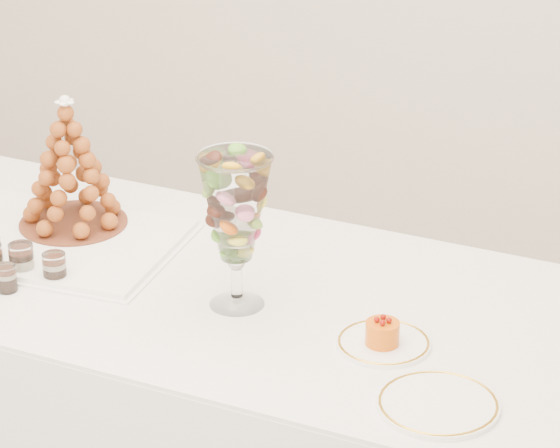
% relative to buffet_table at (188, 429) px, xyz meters
% --- Properties ---
extents(buffet_table, '(2.22, 0.93, 0.83)m').
position_rel_buffet_table_xyz_m(buffet_table, '(0.00, 0.00, 0.00)').
color(buffet_table, white).
rests_on(buffet_table, ground).
extents(lace_tray, '(0.60, 0.47, 0.02)m').
position_rel_buffet_table_xyz_m(lace_tray, '(-0.36, 0.03, 0.43)').
color(lace_tray, white).
rests_on(lace_tray, buffet_table).
extents(macaron_vase, '(0.16, 0.16, 0.35)m').
position_rel_buffet_table_xyz_m(macaron_vase, '(0.17, -0.07, 0.65)').
color(macaron_vase, white).
rests_on(macaron_vase, buffet_table).
extents(cake_plate, '(0.20, 0.20, 0.01)m').
position_rel_buffet_table_xyz_m(cake_plate, '(0.53, -0.11, 0.42)').
color(cake_plate, white).
rests_on(cake_plate, buffet_table).
extents(spare_plate, '(0.24, 0.24, 0.01)m').
position_rel_buffet_table_xyz_m(spare_plate, '(0.71, -0.29, 0.42)').
color(spare_plate, white).
rests_on(spare_plate, buffet_table).
extents(verrine_b, '(0.06, 0.06, 0.08)m').
position_rel_buffet_table_xyz_m(verrine_b, '(-0.35, -0.14, 0.46)').
color(verrine_b, white).
rests_on(verrine_b, buffet_table).
extents(verrine_c, '(0.06, 0.06, 0.07)m').
position_rel_buffet_table_xyz_m(verrine_c, '(-0.25, -0.14, 0.45)').
color(verrine_c, white).
rests_on(verrine_c, buffet_table).
extents(verrine_e, '(0.05, 0.05, 0.06)m').
position_rel_buffet_table_xyz_m(verrine_e, '(-0.33, -0.22, 0.45)').
color(verrine_e, white).
rests_on(verrine_e, buffet_table).
extents(croquembouche, '(0.28, 0.28, 0.33)m').
position_rel_buffet_table_xyz_m(croquembouche, '(-0.37, 0.11, 0.60)').
color(croquembouche, brown).
rests_on(croquembouche, lace_tray).
extents(mousse_cake, '(0.07, 0.07, 0.06)m').
position_rel_buffet_table_xyz_m(mousse_cake, '(0.53, -0.12, 0.45)').
color(mousse_cake, '#D35809').
rests_on(mousse_cake, cake_plate).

